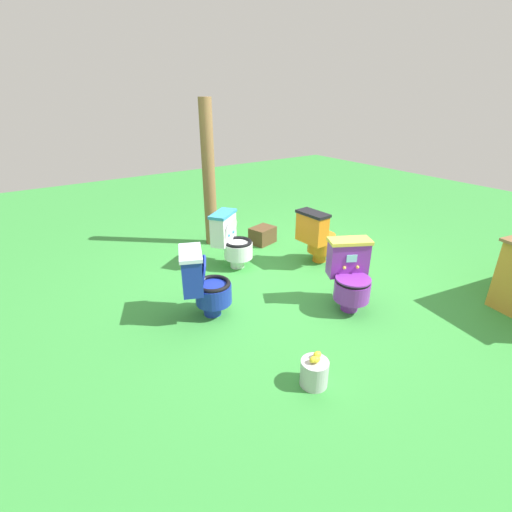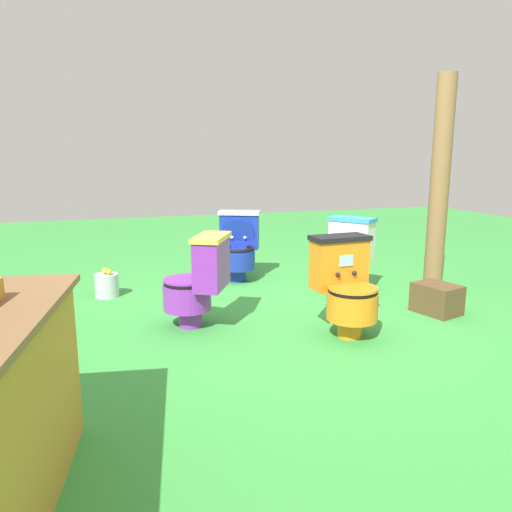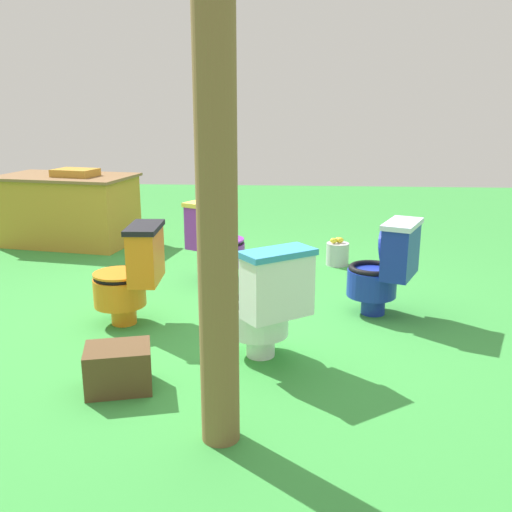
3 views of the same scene
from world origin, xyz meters
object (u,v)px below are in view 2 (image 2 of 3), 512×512
at_px(toilet_white, 346,255).
at_px(toilet_blue, 238,245).
at_px(toilet_purple, 198,281).
at_px(small_crate, 437,299).
at_px(wooden_post, 440,186).
at_px(toilet_orange, 346,285).
at_px(lemon_bucket, 107,285).

relative_size(toilet_white, toilet_blue, 1.00).
bearing_deg(toilet_purple, small_crate, -70.21).
distance_m(toilet_white, wooden_post, 1.11).
bearing_deg(toilet_blue, toilet_orange, 122.37).
relative_size(toilet_orange, wooden_post, 0.35).
xyz_separation_m(toilet_blue, wooden_post, (-1.00, -1.71, 0.65)).
bearing_deg(lemon_bucket, toilet_white, -104.78).
distance_m(toilet_orange, toilet_purple, 1.12).
xyz_separation_m(toilet_white, lemon_bucket, (0.58, 2.20, -0.26)).
relative_size(toilet_white, lemon_bucket, 2.63).
xyz_separation_m(toilet_white, small_crate, (-0.80, -0.43, -0.25)).
relative_size(toilet_white, small_crate, 2.04).
height_order(toilet_purple, small_crate, toilet_purple).
height_order(toilet_purple, toilet_blue, same).
bearing_deg(wooden_post, toilet_blue, 59.68).
bearing_deg(toilet_white, toilet_blue, 9.17).
distance_m(wooden_post, small_crate, 1.19).
xyz_separation_m(toilet_purple, wooden_post, (0.33, -2.42, 0.66)).
bearing_deg(small_crate, toilet_white, 28.20).
bearing_deg(lemon_bucket, toilet_orange, -133.46).
distance_m(toilet_orange, small_crate, 1.02).
distance_m(toilet_white, small_crate, 0.94).
height_order(toilet_orange, toilet_purple, same).
xyz_separation_m(toilet_white, toilet_purple, (-0.51, 1.55, -0.00)).
bearing_deg(toilet_purple, toilet_orange, -87.41).
xyz_separation_m(toilet_white, wooden_post, (-0.17, -0.88, 0.65)).
distance_m(toilet_blue, small_crate, 2.08).
bearing_deg(lemon_bucket, wooden_post, -103.78).
relative_size(toilet_white, toilet_purple, 1.00).
height_order(toilet_white, lemon_bucket, toilet_white).
xyz_separation_m(toilet_orange, lemon_bucket, (1.57, 1.66, -0.25)).
bearing_deg(toilet_white, small_crate, 172.08).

